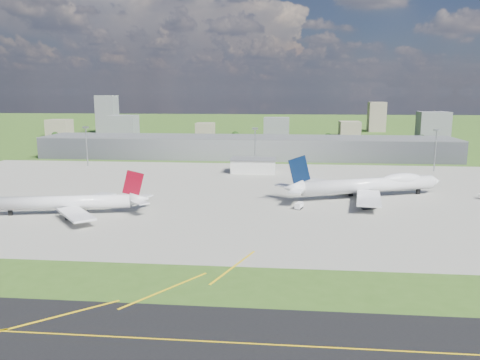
# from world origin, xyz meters

# --- Properties ---
(ground) EXTENTS (1400.00, 1400.00, 0.00)m
(ground) POSITION_xyz_m (0.00, 150.00, 0.00)
(ground) COLOR #375B1C
(ground) RESTS_ON ground
(apron) EXTENTS (360.00, 190.00, 0.08)m
(apron) POSITION_xyz_m (10.00, 40.00, 0.04)
(apron) COLOR gray
(apron) RESTS_ON ground
(terminal) EXTENTS (300.00, 42.00, 15.00)m
(terminal) POSITION_xyz_m (0.00, 165.00, 7.50)
(terminal) COLOR slate
(terminal) RESTS_ON ground
(ops_building) EXTENTS (26.00, 16.00, 8.00)m
(ops_building) POSITION_xyz_m (10.00, 100.00, 4.00)
(ops_building) COLOR silver
(ops_building) RESTS_ON ground
(mast_west) EXTENTS (3.50, 2.00, 25.90)m
(mast_west) POSITION_xyz_m (-100.00, 115.00, 17.71)
(mast_west) COLOR gray
(mast_west) RESTS_ON ground
(mast_center) EXTENTS (3.50, 2.00, 25.90)m
(mast_center) POSITION_xyz_m (10.00, 115.00, 17.71)
(mast_center) COLOR gray
(mast_center) RESTS_ON ground
(mast_east) EXTENTS (3.50, 2.00, 25.90)m
(mast_east) POSITION_xyz_m (120.00, 115.00, 17.71)
(mast_east) COLOR gray
(mast_east) RESTS_ON ground
(airliner_red_twin) EXTENTS (63.43, 48.82, 17.49)m
(airliner_red_twin) POSITION_xyz_m (-55.71, -4.73, 4.66)
(airliner_red_twin) COLOR white
(airliner_red_twin) RESTS_ON ground
(airliner_blue_quad) EXTENTS (76.68, 58.50, 20.85)m
(airliner_blue_quad) POSITION_xyz_m (67.26, 36.93, 5.79)
(airliner_blue_quad) COLOR white
(airliner_blue_quad) RESTS_ON ground
(tug_yellow) EXTENTS (4.09, 4.12, 1.83)m
(tug_yellow) POSITION_xyz_m (-52.84, 8.01, 0.95)
(tug_yellow) COLOR #B9B00A
(tug_yellow) RESTS_ON ground
(van_white_near) EXTENTS (3.84, 5.56, 2.59)m
(van_white_near) POSITION_xyz_m (34.90, 12.39, 1.31)
(van_white_near) COLOR white
(van_white_near) RESTS_ON ground
(bldg_far_w) EXTENTS (24.00, 20.00, 18.00)m
(bldg_far_w) POSITION_xyz_m (-220.00, 320.00, 9.00)
(bldg_far_w) COLOR gray
(bldg_far_w) RESTS_ON ground
(bldg_w) EXTENTS (28.00, 22.00, 24.00)m
(bldg_w) POSITION_xyz_m (-140.00, 300.00, 12.00)
(bldg_w) COLOR slate
(bldg_w) RESTS_ON ground
(bldg_cw) EXTENTS (20.00, 18.00, 14.00)m
(bldg_cw) POSITION_xyz_m (-60.00, 340.00, 7.00)
(bldg_cw) COLOR gray
(bldg_cw) RESTS_ON ground
(bldg_c) EXTENTS (26.00, 20.00, 22.00)m
(bldg_c) POSITION_xyz_m (20.00, 310.00, 11.00)
(bldg_c) COLOR slate
(bldg_c) RESTS_ON ground
(bldg_ce) EXTENTS (22.00, 24.00, 16.00)m
(bldg_ce) POSITION_xyz_m (100.00, 350.00, 8.00)
(bldg_ce) COLOR gray
(bldg_ce) RESTS_ON ground
(bldg_e) EXTENTS (30.00, 22.00, 28.00)m
(bldg_e) POSITION_xyz_m (180.00, 320.00, 14.00)
(bldg_e) COLOR slate
(bldg_e) RESTS_ON ground
(bldg_tall_w) EXTENTS (22.00, 20.00, 44.00)m
(bldg_tall_w) POSITION_xyz_m (-180.00, 360.00, 22.00)
(bldg_tall_w) COLOR slate
(bldg_tall_w) RESTS_ON ground
(bldg_tall_e) EXTENTS (20.00, 18.00, 36.00)m
(bldg_tall_e) POSITION_xyz_m (140.00, 410.00, 18.00)
(bldg_tall_e) COLOR gray
(bldg_tall_e) RESTS_ON ground
(tree_far_w) EXTENTS (7.20, 7.20, 8.80)m
(tree_far_w) POSITION_xyz_m (-200.00, 270.00, 5.18)
(tree_far_w) COLOR #382314
(tree_far_w) RESTS_ON ground
(tree_w) EXTENTS (6.75, 6.75, 8.25)m
(tree_w) POSITION_xyz_m (-110.00, 265.00, 4.86)
(tree_w) COLOR #382314
(tree_w) RESTS_ON ground
(tree_c) EXTENTS (8.10, 8.10, 9.90)m
(tree_c) POSITION_xyz_m (-20.00, 280.00, 5.84)
(tree_c) COLOR #382314
(tree_c) RESTS_ON ground
(tree_e) EXTENTS (7.65, 7.65, 9.35)m
(tree_e) POSITION_xyz_m (70.00, 275.00, 5.51)
(tree_e) COLOR #382314
(tree_e) RESTS_ON ground
(tree_far_e) EXTENTS (6.30, 6.30, 7.70)m
(tree_far_e) POSITION_xyz_m (160.00, 285.00, 4.53)
(tree_far_e) COLOR #382314
(tree_far_e) RESTS_ON ground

